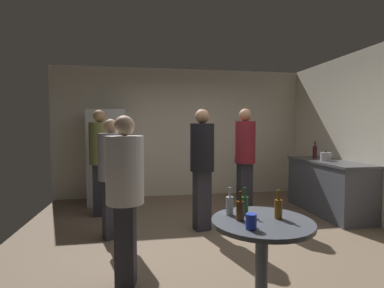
{
  "coord_description": "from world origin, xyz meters",
  "views": [
    {
      "loc": [
        -0.83,
        -3.57,
        1.46
      ],
      "look_at": [
        -0.18,
        0.3,
        1.24
      ],
      "focal_mm": 27.18,
      "sensor_mm": 36.0,
      "label": 1
    }
  ],
  "objects_px": {
    "beer_bottle_amber": "(278,208)",
    "person_in_white_shirt": "(125,188)",
    "kettle": "(326,156)",
    "foreground_table": "(262,233)",
    "person_in_gray_shirt": "(111,169)",
    "wine_bottle_on_counter": "(315,152)",
    "beer_bottle_brown": "(240,210)",
    "person_in_black_shirt": "(202,160)",
    "plastic_cup_blue": "(251,221)",
    "beer_bottle_green": "(244,205)",
    "person_in_olive_shirt": "(100,154)",
    "refrigerator": "(108,157)",
    "beer_bottle_clear": "(230,205)",
    "person_in_maroon_shirt": "(245,153)"
  },
  "relations": [
    {
      "from": "beer_bottle_amber",
      "to": "person_in_white_shirt",
      "type": "xyz_separation_m",
      "value": [
        -1.23,
        0.53,
        0.1
      ]
    },
    {
      "from": "kettle",
      "to": "foreground_table",
      "type": "height_order",
      "value": "kettle"
    },
    {
      "from": "kettle",
      "to": "person_in_gray_shirt",
      "type": "xyz_separation_m",
      "value": [
        -3.48,
        -0.57,
        -0.06
      ]
    },
    {
      "from": "wine_bottle_on_counter",
      "to": "foreground_table",
      "type": "xyz_separation_m",
      "value": [
        -2.17,
        -2.7,
        -0.39
      ]
    },
    {
      "from": "foreground_table",
      "to": "beer_bottle_amber",
      "type": "height_order",
      "value": "beer_bottle_amber"
    },
    {
      "from": "beer_bottle_brown",
      "to": "person_in_black_shirt",
      "type": "xyz_separation_m",
      "value": [
        0.07,
        1.85,
        0.19
      ]
    },
    {
      "from": "plastic_cup_blue",
      "to": "person_in_white_shirt",
      "type": "xyz_separation_m",
      "value": [
        -0.92,
        0.72,
        0.12
      ]
    },
    {
      "from": "beer_bottle_green",
      "to": "person_in_olive_shirt",
      "type": "relative_size",
      "value": 0.13
    },
    {
      "from": "beer_bottle_green",
      "to": "person_in_black_shirt",
      "type": "relative_size",
      "value": 0.13
    },
    {
      "from": "person_in_black_shirt",
      "to": "beer_bottle_green",
      "type": "bearing_deg",
      "value": -15.27
    },
    {
      "from": "beer_bottle_green",
      "to": "foreground_table",
      "type": "bearing_deg",
      "value": -61.02
    },
    {
      "from": "beer_bottle_brown",
      "to": "person_in_gray_shirt",
      "type": "xyz_separation_m",
      "value": [
        -1.16,
        1.75,
        0.1
      ]
    },
    {
      "from": "refrigerator",
      "to": "beer_bottle_green",
      "type": "distance_m",
      "value": 3.79
    },
    {
      "from": "wine_bottle_on_counter",
      "to": "beer_bottle_brown",
      "type": "xyz_separation_m",
      "value": [
        -2.34,
        -2.68,
        -0.2
      ]
    },
    {
      "from": "refrigerator",
      "to": "person_in_gray_shirt",
      "type": "relative_size",
      "value": 1.14
    },
    {
      "from": "beer_bottle_green",
      "to": "beer_bottle_clear",
      "type": "bearing_deg",
      "value": 172.11
    },
    {
      "from": "kettle",
      "to": "foreground_table",
      "type": "bearing_deg",
      "value": -132.4
    },
    {
      "from": "person_in_olive_shirt",
      "to": "beer_bottle_green",
      "type": "bearing_deg",
      "value": 30.72
    },
    {
      "from": "foreground_table",
      "to": "person_in_maroon_shirt",
      "type": "distance_m",
      "value": 2.61
    },
    {
      "from": "wine_bottle_on_counter",
      "to": "person_in_olive_shirt",
      "type": "distance_m",
      "value": 3.79
    },
    {
      "from": "wine_bottle_on_counter",
      "to": "beer_bottle_amber",
      "type": "height_order",
      "value": "wine_bottle_on_counter"
    },
    {
      "from": "foreground_table",
      "to": "beer_bottle_green",
      "type": "bearing_deg",
      "value": 118.98
    },
    {
      "from": "person_in_gray_shirt",
      "to": "beer_bottle_amber",
      "type": "bearing_deg",
      "value": 15.95
    },
    {
      "from": "refrigerator",
      "to": "person_in_gray_shirt",
      "type": "distance_m",
      "value": 1.88
    },
    {
      "from": "person_in_olive_shirt",
      "to": "person_in_gray_shirt",
      "type": "bearing_deg",
      "value": 16.26
    },
    {
      "from": "refrigerator",
      "to": "kettle",
      "type": "relative_size",
      "value": 7.38
    },
    {
      "from": "kettle",
      "to": "beer_bottle_amber",
      "type": "xyz_separation_m",
      "value": [
        -2.0,
        -2.33,
        -0.15
      ]
    },
    {
      "from": "beer_bottle_amber",
      "to": "person_in_black_shirt",
      "type": "relative_size",
      "value": 0.13
    },
    {
      "from": "plastic_cup_blue",
      "to": "person_in_olive_shirt",
      "type": "bearing_deg",
      "value": 116.13
    },
    {
      "from": "wine_bottle_on_counter",
      "to": "beer_bottle_clear",
      "type": "relative_size",
      "value": 1.35
    },
    {
      "from": "refrigerator",
      "to": "beer_bottle_brown",
      "type": "xyz_separation_m",
      "value": [
        1.42,
        -3.61,
        -0.08
      ]
    },
    {
      "from": "foreground_table",
      "to": "person_in_white_shirt",
      "type": "xyz_separation_m",
      "value": [
        -1.08,
        0.54,
        0.28
      ]
    },
    {
      "from": "plastic_cup_blue",
      "to": "beer_bottle_amber",
      "type": "bearing_deg",
      "value": 32.76
    },
    {
      "from": "beer_bottle_brown",
      "to": "person_in_maroon_shirt",
      "type": "bearing_deg",
      "value": 69.4
    },
    {
      "from": "refrigerator",
      "to": "person_in_white_shirt",
      "type": "distance_m",
      "value": 3.14
    },
    {
      "from": "refrigerator",
      "to": "wine_bottle_on_counter",
      "type": "relative_size",
      "value": 5.81
    },
    {
      "from": "refrigerator",
      "to": "kettle",
      "type": "xyz_separation_m",
      "value": [
        3.74,
        -1.29,
        0.07
      ]
    },
    {
      "from": "kettle",
      "to": "person_in_white_shirt",
      "type": "bearing_deg",
      "value": -150.8
    },
    {
      "from": "beer_bottle_clear",
      "to": "beer_bottle_brown",
      "type": "bearing_deg",
      "value": -75.21
    },
    {
      "from": "person_in_maroon_shirt",
      "to": "person_in_white_shirt",
      "type": "distance_m",
      "value": 2.65
    },
    {
      "from": "foreground_table",
      "to": "beer_bottle_clear",
      "type": "height_order",
      "value": "beer_bottle_clear"
    },
    {
      "from": "beer_bottle_green",
      "to": "plastic_cup_blue",
      "type": "bearing_deg",
      "value": -102.04
    },
    {
      "from": "beer_bottle_amber",
      "to": "beer_bottle_green",
      "type": "height_order",
      "value": "same"
    },
    {
      "from": "foreground_table",
      "to": "person_in_black_shirt",
      "type": "relative_size",
      "value": 0.47
    },
    {
      "from": "wine_bottle_on_counter",
      "to": "beer_bottle_clear",
      "type": "bearing_deg",
      "value": -133.28
    },
    {
      "from": "kettle",
      "to": "plastic_cup_blue",
      "type": "bearing_deg",
      "value": -132.38
    },
    {
      "from": "beer_bottle_brown",
      "to": "person_in_maroon_shirt",
      "type": "height_order",
      "value": "person_in_maroon_shirt"
    },
    {
      "from": "plastic_cup_blue",
      "to": "person_in_gray_shirt",
      "type": "xyz_separation_m",
      "value": [
        -1.17,
        1.95,
        0.13
      ]
    },
    {
      "from": "beer_bottle_brown",
      "to": "person_in_olive_shirt",
      "type": "height_order",
      "value": "person_in_olive_shirt"
    },
    {
      "from": "kettle",
      "to": "person_in_maroon_shirt",
      "type": "bearing_deg",
      "value": 175.35
    }
  ]
}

